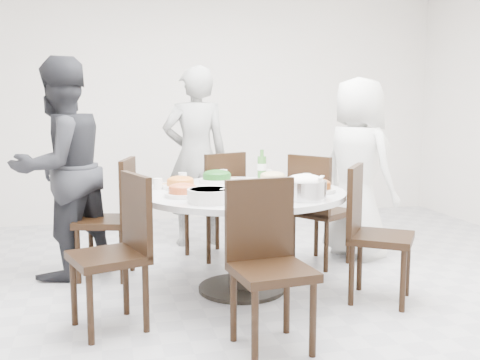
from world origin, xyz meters
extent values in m
cube|color=#B5B6BB|center=(0.00, 0.00, 0.00)|extent=(6.00, 6.00, 0.01)
cube|color=white|center=(0.00, 3.00, 1.40)|extent=(6.00, 0.01, 2.80)
cylinder|color=silver|center=(-0.15, 0.30, 0.38)|extent=(1.50, 1.50, 0.75)
cube|color=black|center=(0.68, 0.80, 0.47)|extent=(0.58, 0.58, 0.95)
cube|color=black|center=(-0.17, 1.26, 0.47)|extent=(0.55, 0.55, 0.95)
cube|color=black|center=(-1.12, 0.88, 0.47)|extent=(0.52, 0.52, 0.95)
cube|color=black|center=(-1.11, -0.18, 0.47)|extent=(0.53, 0.53, 0.95)
cube|color=black|center=(-0.23, -0.70, 0.47)|extent=(0.46, 0.46, 0.95)
cube|color=black|center=(0.74, -0.14, 0.47)|extent=(0.59, 0.59, 0.95)
imported|color=silver|center=(1.08, 0.95, 0.80)|extent=(0.75, 0.91, 1.60)
imported|color=black|center=(-0.24, 1.73, 0.86)|extent=(0.63, 0.41, 1.72)
imported|color=black|center=(-1.44, 1.00, 0.87)|extent=(1.07, 1.05, 1.74)
cylinder|color=white|center=(-0.24, 0.77, 0.79)|extent=(0.29, 0.29, 0.07)
cylinder|color=white|center=(0.18, 0.60, 0.78)|extent=(0.25, 0.25, 0.07)
cylinder|color=white|center=(-0.57, 0.50, 0.78)|extent=(0.26, 0.26, 0.07)
cylinder|color=white|center=(0.34, 0.10, 0.79)|extent=(0.29, 0.29, 0.07)
cylinder|color=white|center=(-0.60, 0.14, 0.78)|extent=(0.25, 0.25, 0.06)
cylinder|color=silver|center=(0.16, -0.15, 0.81)|extent=(0.29, 0.29, 0.12)
cylinder|color=white|center=(-0.47, -0.11, 0.79)|extent=(0.28, 0.28, 0.09)
cylinder|color=#38762F|center=(0.15, 0.79, 0.88)|extent=(0.07, 0.07, 0.25)
cylinder|color=white|center=(-0.14, 0.89, 0.79)|extent=(0.07, 0.07, 0.08)
camera|label=1|loc=(-1.15, -3.59, 1.39)|focal=42.00mm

